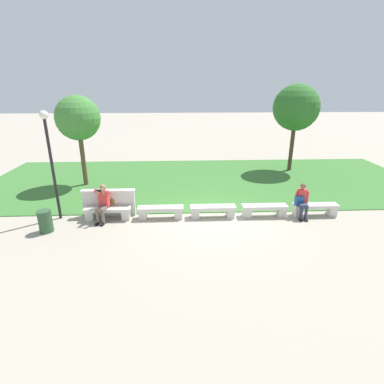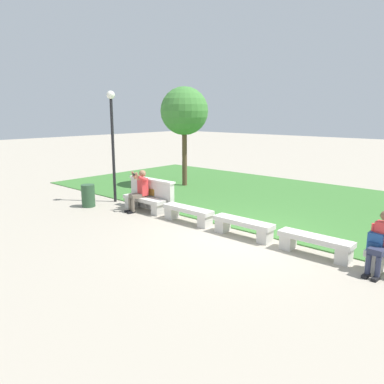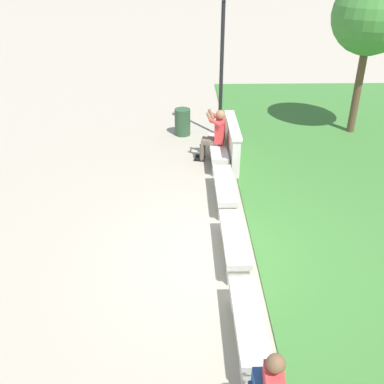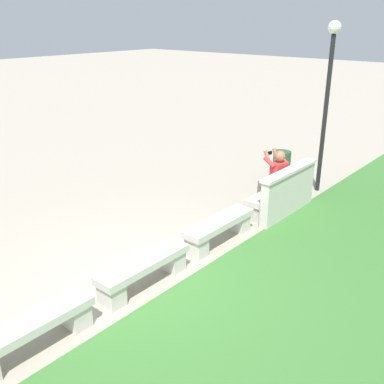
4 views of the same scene
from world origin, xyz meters
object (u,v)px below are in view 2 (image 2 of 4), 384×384
(bench_main, at_px, (144,202))
(backpack, at_px, (376,242))
(tree_left_background, at_px, (184,112))
(bench_mid, at_px, (243,226))
(lamp_post, at_px, (112,130))
(bench_near, at_px, (188,213))
(person_distant, at_px, (381,241))
(person_photographer, at_px, (140,189))
(trash_bin, at_px, (88,196))
(bench_far, at_px, (315,243))

(bench_main, relative_size, backpack, 3.85)
(bench_main, distance_m, tree_left_background, 5.24)
(bench_mid, xyz_separation_m, tree_left_background, (-5.72, 3.96, 2.85))
(lamp_post, bearing_deg, bench_near, -2.78)
(backpack, distance_m, tree_left_background, 10.04)
(person_distant, relative_size, lamp_post, 0.33)
(backpack, xyz_separation_m, tree_left_background, (-8.86, 4.01, 2.51))
(bench_near, height_order, bench_mid, same)
(bench_main, xyz_separation_m, person_photographer, (-0.11, -0.08, 0.45))
(lamp_post, bearing_deg, trash_bin, -93.91)
(bench_mid, bearing_deg, bench_near, 180.00)
(person_photographer, height_order, person_distant, person_photographer)
(bench_near, xyz_separation_m, person_distant, (5.15, -0.07, 0.38))
(bench_near, distance_m, bench_far, 3.80)
(person_distant, bearing_deg, bench_main, 179.46)
(person_distant, bearing_deg, bench_mid, 178.83)
(person_distant, bearing_deg, tree_left_background, 155.83)
(bench_main, distance_m, bench_far, 5.71)
(trash_bin, bearing_deg, tree_left_background, 90.94)
(person_photographer, distance_m, tree_left_background, 5.03)
(bench_mid, height_order, tree_left_background, tree_left_background)
(person_photographer, relative_size, trash_bin, 1.76)
(bench_mid, height_order, bench_far, same)
(bench_main, height_order, trash_bin, trash_bin)
(bench_far, relative_size, trash_bin, 2.20)
(lamp_post, bearing_deg, bench_far, -1.37)
(bench_near, height_order, backpack, backpack)
(bench_far, distance_m, trash_bin, 7.59)
(person_distant, bearing_deg, backpack, 170.66)
(bench_main, height_order, backpack, backpack)
(bench_mid, xyz_separation_m, person_photographer, (-3.91, -0.08, 0.45))
(bench_near, height_order, lamp_post, lamp_post)
(trash_bin, bearing_deg, person_distant, 5.13)
(bench_main, distance_m, bench_mid, 3.80)
(backpack, xyz_separation_m, lamp_post, (-8.71, 0.23, 1.88))
(bench_far, distance_m, lamp_post, 7.79)
(trash_bin, height_order, lamp_post, lamp_post)
(bench_mid, xyz_separation_m, bench_far, (1.90, 0.00, 0.00))
(bench_far, height_order, trash_bin, trash_bin)
(bench_near, xyz_separation_m, backpack, (5.05, -0.05, 0.33))
(backpack, relative_size, tree_left_background, 0.10)
(bench_mid, bearing_deg, bench_far, 0.00)
(bench_near, xyz_separation_m, lamp_post, (-3.67, 0.18, 2.21))
(person_photographer, bearing_deg, lamp_post, 171.28)
(bench_main, xyz_separation_m, bench_mid, (3.80, 0.00, 0.00))
(bench_main, relative_size, bench_far, 1.00)
(bench_main, height_order, bench_mid, same)
(bench_far, bearing_deg, tree_left_background, 152.56)
(lamp_post, bearing_deg, tree_left_background, 92.27)
(bench_mid, distance_m, person_photographer, 3.94)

